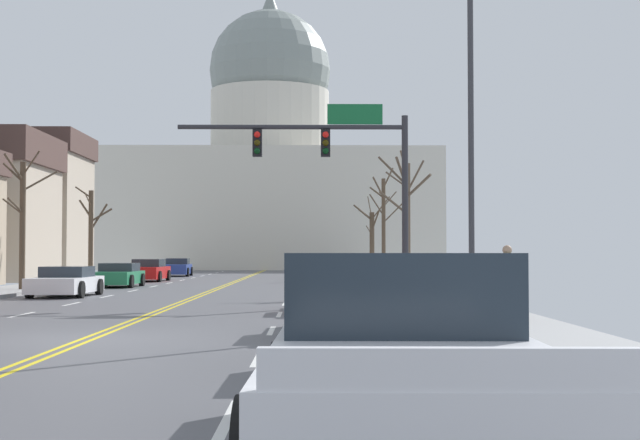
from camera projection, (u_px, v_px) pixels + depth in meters
ground at (87, 338)px, 17.72m from camera, size 20.00×180.00×0.20m
signal_gantry at (340, 160)px, 31.25m from camera, size 7.91×0.41×6.66m
street_lamp_right at (461, 100)px, 21.89m from camera, size 2.14×0.24×8.97m
capitol_building at (270, 178)px, 98.73m from camera, size 35.09×21.52×30.49m
sedan_near_00 at (338, 292)px, 26.14m from camera, size 2.02×4.44×1.18m
sedan_near_01 at (341, 306)px, 18.97m from camera, size 2.10×4.38×1.19m
sedan_near_02 at (374, 330)px, 13.25m from camera, size 2.13×4.44×1.16m
pickup_truck_near_03 at (403, 367)px, 7.49m from camera, size 2.48×5.71×1.68m
sedan_oncoming_00 at (66, 282)px, 35.20m from camera, size 2.16×4.57×1.16m
sedan_oncoming_01 at (118, 276)px, 44.95m from camera, size 2.16×4.26×1.17m
sedan_oncoming_02 at (148, 271)px, 53.88m from camera, size 2.16×4.52×1.31m
sedan_oncoming_03 at (177, 268)px, 65.79m from camera, size 2.08×4.72×1.28m
flank_building_03 at (0, 204)px, 64.05m from camera, size 11.95×7.97×10.07m
bare_tree_00 at (407, 216)px, 36.08m from camera, size 2.03×2.19×5.74m
bare_tree_01 at (91, 231)px, 51.65m from camera, size 1.89×1.89×5.29m
bare_tree_02 at (383, 222)px, 57.50m from camera, size 2.10×2.15×6.99m
bare_tree_03 at (22, 219)px, 38.73m from camera, size 2.10×2.51×5.88m
bare_tree_04 at (372, 239)px, 61.56m from camera, size 2.44×2.15×5.43m
pedestrian_00 at (507, 278)px, 20.96m from camera, size 0.35×0.34×1.72m
bicycle_parked at (464, 307)px, 20.24m from camera, size 0.12×1.77×0.85m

